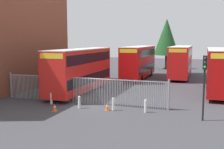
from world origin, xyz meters
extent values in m
plane|color=#3D3D42|center=(0.00, 8.00, 0.00)|extent=(100.00, 100.00, 0.00)
cylinder|color=gray|center=(-8.52, 0.00, 1.10)|extent=(0.06, 0.06, 2.20)
cylinder|color=gray|center=(-8.38, 0.00, 1.10)|extent=(0.06, 0.06, 2.20)
cylinder|color=gray|center=(-8.24, 0.00, 1.10)|extent=(0.06, 0.06, 2.20)
cylinder|color=gray|center=(-8.10, 0.00, 1.10)|extent=(0.06, 0.06, 2.20)
cylinder|color=gray|center=(-7.96, 0.00, 1.10)|extent=(0.06, 0.06, 2.20)
cylinder|color=gray|center=(-7.82, 0.00, 1.10)|extent=(0.06, 0.06, 2.20)
cylinder|color=gray|center=(-7.68, 0.00, 1.10)|extent=(0.06, 0.06, 2.20)
cylinder|color=gray|center=(-7.54, 0.00, 1.10)|extent=(0.06, 0.06, 2.20)
cylinder|color=gray|center=(-7.40, 0.00, 1.10)|extent=(0.06, 0.06, 2.20)
cylinder|color=gray|center=(-7.26, 0.00, 1.10)|extent=(0.06, 0.06, 2.20)
cylinder|color=gray|center=(-7.12, 0.00, 1.10)|extent=(0.06, 0.06, 2.20)
cylinder|color=gray|center=(-6.98, 0.00, 1.10)|extent=(0.06, 0.06, 2.20)
cylinder|color=gray|center=(-6.84, 0.00, 1.10)|extent=(0.06, 0.06, 2.20)
cylinder|color=gray|center=(-6.70, 0.00, 1.10)|extent=(0.06, 0.06, 2.20)
cylinder|color=gray|center=(-6.56, 0.00, 1.10)|extent=(0.06, 0.06, 2.20)
cylinder|color=gray|center=(-6.42, 0.00, 1.10)|extent=(0.06, 0.06, 2.20)
cylinder|color=gray|center=(-6.28, 0.00, 1.10)|extent=(0.06, 0.06, 2.20)
cylinder|color=gray|center=(-6.14, 0.00, 1.10)|extent=(0.06, 0.06, 2.20)
cylinder|color=gray|center=(-6.00, 0.00, 1.10)|extent=(0.06, 0.06, 2.20)
cylinder|color=gray|center=(-5.86, 0.00, 1.10)|extent=(0.06, 0.06, 2.20)
cylinder|color=gray|center=(-5.72, 0.00, 1.10)|extent=(0.06, 0.06, 2.20)
cylinder|color=gray|center=(-5.58, 0.00, 1.10)|extent=(0.06, 0.06, 2.20)
cylinder|color=gray|center=(-5.44, 0.00, 1.10)|extent=(0.06, 0.06, 2.20)
cylinder|color=gray|center=(-5.30, 0.00, 1.10)|extent=(0.06, 0.06, 2.20)
cylinder|color=gray|center=(-5.16, 0.00, 1.10)|extent=(0.06, 0.06, 2.20)
cylinder|color=gray|center=(-5.02, 0.00, 1.10)|extent=(0.06, 0.06, 2.20)
cylinder|color=gray|center=(-4.88, 0.00, 1.10)|extent=(0.06, 0.06, 2.20)
cylinder|color=gray|center=(-4.74, 0.00, 1.10)|extent=(0.06, 0.06, 2.20)
cylinder|color=gray|center=(-4.60, 0.00, 1.10)|extent=(0.06, 0.06, 2.20)
cylinder|color=gray|center=(-4.46, 0.00, 1.10)|extent=(0.06, 0.06, 2.20)
cylinder|color=gray|center=(-4.32, 0.00, 1.10)|extent=(0.06, 0.06, 2.20)
cylinder|color=gray|center=(-4.18, 0.00, 1.10)|extent=(0.06, 0.06, 2.20)
cylinder|color=gray|center=(-4.04, 0.00, 1.10)|extent=(0.06, 0.06, 2.20)
cylinder|color=gray|center=(-3.90, 0.00, 1.10)|extent=(0.06, 0.06, 2.20)
cylinder|color=gray|center=(-3.76, 0.00, 1.10)|extent=(0.06, 0.06, 2.20)
cylinder|color=gray|center=(-3.62, 0.00, 1.10)|extent=(0.06, 0.06, 2.20)
cylinder|color=gray|center=(-3.48, 0.00, 1.10)|extent=(0.06, 0.06, 2.20)
cylinder|color=gray|center=(-3.34, 0.00, 1.10)|extent=(0.06, 0.06, 2.20)
cylinder|color=gray|center=(-3.20, 0.00, 1.10)|extent=(0.06, 0.06, 2.20)
cylinder|color=gray|center=(-3.06, 0.00, 1.10)|extent=(0.06, 0.06, 2.20)
cylinder|color=gray|center=(-2.92, 0.00, 1.10)|extent=(0.06, 0.06, 2.20)
cylinder|color=gray|center=(-2.78, 0.00, 1.10)|extent=(0.06, 0.06, 2.20)
cylinder|color=gray|center=(-2.64, 0.00, 1.10)|extent=(0.06, 0.06, 2.20)
cylinder|color=gray|center=(-2.50, 0.00, 1.10)|extent=(0.06, 0.06, 2.20)
cylinder|color=gray|center=(-2.36, 0.00, 1.10)|extent=(0.06, 0.06, 2.20)
cylinder|color=gray|center=(-2.22, 0.00, 1.10)|extent=(0.06, 0.06, 2.20)
cylinder|color=gray|center=(-2.08, 0.00, 1.10)|extent=(0.06, 0.06, 2.20)
cylinder|color=gray|center=(-1.94, 0.00, 1.10)|extent=(0.06, 0.06, 2.20)
cylinder|color=gray|center=(-1.80, 0.00, 1.10)|extent=(0.06, 0.06, 2.20)
cylinder|color=gray|center=(-1.66, 0.00, 1.10)|extent=(0.06, 0.06, 2.20)
cylinder|color=gray|center=(-1.52, 0.00, 1.10)|extent=(0.06, 0.06, 2.20)
cylinder|color=gray|center=(-1.39, 0.00, 1.10)|extent=(0.06, 0.06, 2.20)
cylinder|color=gray|center=(-1.25, 0.00, 1.10)|extent=(0.06, 0.06, 2.20)
cylinder|color=gray|center=(-1.11, 0.00, 1.10)|extent=(0.06, 0.06, 2.20)
cylinder|color=gray|center=(-0.97, 0.00, 1.10)|extent=(0.06, 0.06, 2.20)
cylinder|color=gray|center=(-0.83, 0.00, 1.10)|extent=(0.06, 0.06, 2.20)
cylinder|color=gray|center=(-0.69, 0.00, 1.10)|extent=(0.06, 0.06, 2.20)
cylinder|color=gray|center=(-0.55, 0.00, 1.10)|extent=(0.06, 0.06, 2.20)
cylinder|color=gray|center=(-0.41, 0.00, 1.10)|extent=(0.06, 0.06, 2.20)
cylinder|color=gray|center=(-0.27, 0.00, 1.10)|extent=(0.06, 0.06, 2.20)
cylinder|color=gray|center=(-0.13, 0.00, 1.10)|extent=(0.06, 0.06, 2.20)
cylinder|color=gray|center=(0.01, 0.00, 1.10)|extent=(0.06, 0.06, 2.20)
cylinder|color=gray|center=(0.15, 0.00, 1.10)|extent=(0.06, 0.06, 2.20)
cylinder|color=gray|center=(0.29, 0.00, 1.10)|extent=(0.06, 0.06, 2.20)
cylinder|color=gray|center=(0.43, 0.00, 1.10)|extent=(0.06, 0.06, 2.20)
cylinder|color=gray|center=(0.57, 0.00, 1.10)|extent=(0.06, 0.06, 2.20)
cylinder|color=gray|center=(0.71, 0.00, 1.10)|extent=(0.06, 0.06, 2.20)
cylinder|color=gray|center=(0.85, 0.00, 1.10)|extent=(0.06, 0.06, 2.20)
cylinder|color=gray|center=(0.99, 0.00, 1.10)|extent=(0.06, 0.06, 2.20)
cylinder|color=gray|center=(1.13, 0.00, 1.10)|extent=(0.06, 0.06, 2.20)
cylinder|color=gray|center=(1.27, 0.00, 1.10)|extent=(0.06, 0.06, 2.20)
cylinder|color=gray|center=(1.41, 0.00, 1.10)|extent=(0.06, 0.06, 2.20)
cylinder|color=gray|center=(1.55, 0.00, 1.10)|extent=(0.06, 0.06, 2.20)
cylinder|color=gray|center=(1.69, 0.00, 1.10)|extent=(0.06, 0.06, 2.20)
cylinder|color=gray|center=(1.83, 0.00, 1.10)|extent=(0.06, 0.06, 2.20)
cylinder|color=gray|center=(1.97, 0.00, 1.10)|extent=(0.06, 0.06, 2.20)
cylinder|color=gray|center=(2.11, 0.00, 1.10)|extent=(0.06, 0.06, 2.20)
cylinder|color=gray|center=(2.25, 0.00, 1.10)|extent=(0.06, 0.06, 2.20)
cylinder|color=gray|center=(2.39, 0.00, 1.10)|extent=(0.06, 0.06, 2.20)
cylinder|color=gray|center=(2.53, 0.00, 1.10)|extent=(0.06, 0.06, 2.20)
cylinder|color=gray|center=(2.67, 0.00, 1.10)|extent=(0.06, 0.06, 2.20)
cylinder|color=gray|center=(2.81, 0.00, 1.10)|extent=(0.06, 0.06, 2.20)
cylinder|color=gray|center=(2.95, 0.00, 1.10)|extent=(0.06, 0.06, 2.20)
cylinder|color=gray|center=(3.09, 0.00, 1.10)|extent=(0.06, 0.06, 2.20)
cylinder|color=gray|center=(3.23, 0.00, 1.10)|extent=(0.06, 0.06, 2.20)
cylinder|color=gray|center=(3.37, 0.00, 1.10)|extent=(0.06, 0.06, 2.20)
cylinder|color=gray|center=(3.51, 0.00, 1.10)|extent=(0.06, 0.06, 2.20)
cylinder|color=gray|center=(3.65, 0.00, 1.10)|extent=(0.06, 0.06, 2.20)
cylinder|color=gray|center=(3.79, 0.00, 1.10)|extent=(0.06, 0.06, 2.20)
cylinder|color=gray|center=(3.93, 0.00, 1.10)|extent=(0.06, 0.06, 2.20)
cylinder|color=gray|center=(4.07, 0.00, 1.10)|extent=(0.06, 0.06, 2.20)
cylinder|color=gray|center=(4.21, 0.00, 1.10)|extent=(0.06, 0.06, 2.20)
cylinder|color=gray|center=(4.35, 0.00, 1.10)|extent=(0.06, 0.06, 2.20)
cylinder|color=gray|center=(4.49, 0.00, 1.10)|extent=(0.06, 0.06, 2.20)
cylinder|color=gray|center=(4.63, 0.00, 1.10)|extent=(0.06, 0.06, 2.20)
cylinder|color=gray|center=(4.77, 0.00, 1.10)|extent=(0.06, 0.06, 2.20)
cylinder|color=gray|center=(4.91, 0.00, 1.10)|extent=(0.06, 0.06, 2.20)
cylinder|color=gray|center=(5.05, 0.00, 1.10)|extent=(0.06, 0.06, 2.20)
cylinder|color=gray|center=(5.19, 0.00, 1.10)|extent=(0.06, 0.06, 2.20)
cylinder|color=gray|center=(5.33, 0.00, 1.10)|extent=(0.06, 0.06, 2.20)
cylinder|color=gray|center=(5.47, 0.00, 1.10)|extent=(0.06, 0.06, 2.20)
cylinder|color=gray|center=(5.61, 0.00, 1.10)|extent=(0.06, 0.06, 2.20)
cylinder|color=gray|center=(5.75, 0.00, 1.10)|extent=(0.06, 0.06, 2.20)
cylinder|color=gray|center=(5.89, 0.00, 1.10)|extent=(0.06, 0.06, 2.20)
cylinder|color=gray|center=(-1.32, 0.00, 2.12)|extent=(14.42, 0.07, 0.07)
cylinder|color=gray|center=(-8.52, 0.00, 1.18)|extent=(0.14, 0.14, 2.35)
cylinder|color=gray|center=(5.89, 0.00, 1.18)|extent=(0.14, 0.14, 2.35)
cube|color=red|center=(-3.42, 4.20, 2.35)|extent=(2.50, 10.80, 4.00)
cube|color=black|center=(-3.42, 4.20, 1.55)|extent=(2.54, 10.37, 0.90)
cube|color=black|center=(-3.42, 4.20, 3.55)|extent=(2.54, 10.37, 0.90)
cube|color=yellow|center=(-3.42, -1.15, 4.00)|extent=(2.12, 0.12, 0.44)
cube|color=silver|center=(-3.42, 4.20, 4.38)|extent=(2.50, 10.80, 0.08)
cylinder|color=black|center=(-4.52, 0.85, 0.52)|extent=(0.30, 1.04, 1.04)
cylinder|color=black|center=(-2.32, 0.85, 0.52)|extent=(0.30, 1.04, 1.04)
cylinder|color=black|center=(-4.52, 7.17, 0.52)|extent=(0.30, 1.04, 1.04)
cylinder|color=black|center=(-2.32, 7.17, 0.52)|extent=(0.30, 1.04, 1.04)
cube|color=#B70C0C|center=(9.87, 8.54, 2.35)|extent=(2.50, 10.80, 4.00)
cube|color=black|center=(9.87, 8.54, 1.55)|extent=(2.54, 10.37, 0.90)
cube|color=black|center=(9.87, 8.54, 3.55)|extent=(2.54, 10.37, 0.90)
cube|color=silver|center=(9.87, 8.54, 4.38)|extent=(2.50, 10.80, 0.08)
cylinder|color=black|center=(8.77, 5.19, 0.52)|extent=(0.30, 1.04, 1.04)
cylinder|color=black|center=(8.77, 11.51, 0.52)|extent=(0.30, 1.04, 1.04)
cube|color=red|center=(5.22, 18.75, 2.35)|extent=(2.50, 10.80, 4.00)
cube|color=black|center=(5.22, 18.75, 1.55)|extent=(2.54, 10.37, 0.90)
cube|color=black|center=(5.22, 18.75, 3.55)|extent=(2.54, 10.37, 0.90)
cube|color=yellow|center=(5.22, 13.40, 4.00)|extent=(2.12, 0.12, 0.44)
cube|color=silver|center=(5.22, 18.75, 4.38)|extent=(2.50, 10.80, 0.08)
cylinder|color=black|center=(4.12, 15.40, 0.52)|extent=(0.30, 1.04, 1.04)
cylinder|color=black|center=(6.32, 15.40, 0.52)|extent=(0.30, 1.04, 1.04)
cylinder|color=black|center=(4.12, 21.72, 0.52)|extent=(0.30, 1.04, 1.04)
cylinder|color=black|center=(6.32, 21.72, 0.52)|extent=(0.30, 1.04, 1.04)
cube|color=#B70C0C|center=(-0.21, 15.95, 2.35)|extent=(2.50, 10.80, 4.00)
cube|color=black|center=(-0.21, 15.95, 1.55)|extent=(2.54, 10.37, 0.90)
cube|color=black|center=(-0.21, 15.95, 3.55)|extent=(2.54, 10.37, 0.90)
cube|color=yellow|center=(-0.21, 10.60, 4.00)|extent=(2.12, 0.12, 0.44)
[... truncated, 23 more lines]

